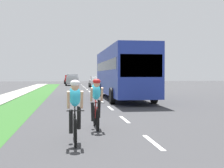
# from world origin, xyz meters

# --- Properties ---
(ground_plane) EXTENTS (120.00, 120.00, 0.00)m
(ground_plane) POSITION_xyz_m (0.00, 20.00, 0.00)
(ground_plane) COLOR #38383A
(grass_verge) EXTENTS (2.15, 70.00, 0.01)m
(grass_verge) POSITION_xyz_m (-4.75, 20.00, 0.00)
(grass_verge) COLOR #2D6026
(grass_verge) RESTS_ON ground_plane
(lane_markings_center) EXTENTS (0.12, 53.80, 0.01)m
(lane_markings_center) POSITION_xyz_m (0.00, 24.00, 0.00)
(lane_markings_center) COLOR white
(lane_markings_center) RESTS_ON ground_plane
(cyclist_lead) EXTENTS (0.42, 1.72, 1.58)m
(cyclist_lead) POSITION_xyz_m (-1.95, 6.19, 0.81)
(cyclist_lead) COLOR black
(cyclist_lead) RESTS_ON ground_plane
(cyclist_trailing) EXTENTS (0.42, 1.72, 1.58)m
(cyclist_trailing) POSITION_xyz_m (-1.25, 8.15, 0.81)
(cyclist_trailing) COLOR black
(cyclist_trailing) RESTS_ON ground_plane
(bus_blue) EXTENTS (2.78, 11.60, 3.48)m
(bus_blue) POSITION_xyz_m (1.65, 19.95, 1.98)
(bus_blue) COLOR #23389E
(bus_blue) RESTS_ON ground_plane
(sedan_white) EXTENTS (1.98, 4.30, 1.52)m
(sedan_white) POSITION_xyz_m (1.56, 38.93, 0.77)
(sedan_white) COLOR silver
(sedan_white) RESTS_ON ground_plane
(suv_silver) EXTENTS (2.15, 4.70, 1.79)m
(suv_silver) POSITION_xyz_m (-1.56, 48.15, 0.95)
(suv_silver) COLOR #A5A8AD
(suv_silver) RESTS_ON ground_plane
(pickup_red) EXTENTS (2.22, 5.10, 1.64)m
(pickup_red) POSITION_xyz_m (-1.84, 57.45, 0.83)
(pickup_red) COLOR red
(pickup_red) RESTS_ON ground_plane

